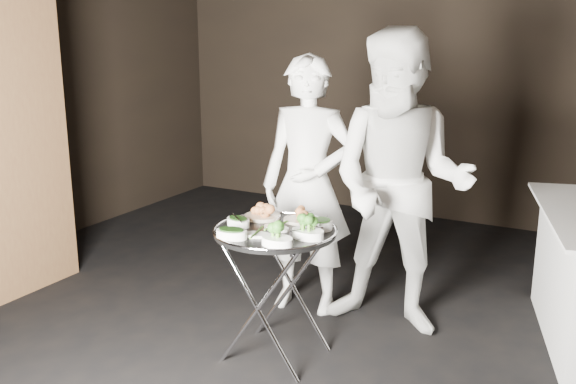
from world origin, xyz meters
The scene contains 15 objects.
wall_back centered at (0.00, 3.52, 1.50)m, with size 6.00×0.05×3.00m, color black.
tray_stand centered at (-0.18, 0.28, 0.42)m, with size 0.51×0.43×0.75m.
serving_tray centered at (-0.18, 0.28, 0.76)m, with size 0.69×0.69×0.04m.
potato_plate_a centered at (-0.35, 0.44, 0.80)m, with size 0.22×0.22×0.08m.
potato_plate_b centered at (-0.13, 0.49, 0.80)m, with size 0.19×0.19×0.07m.
greens_bowl centered at (0.04, 0.41, 0.81)m, with size 0.13×0.13×0.08m.
asparagus_plate_a centered at (-0.17, 0.29, 0.78)m, with size 0.17×0.12×0.03m.
asparagus_plate_b centered at (-0.21, 0.13, 0.78)m, with size 0.17×0.12×0.03m.
spinach_bowl_a centered at (-0.40, 0.25, 0.80)m, with size 0.18×0.14×0.06m.
spinach_bowl_b centered at (-0.31, 0.04, 0.80)m, with size 0.19×0.13×0.07m.
broccoli_bowl_a centered at (0.05, 0.24, 0.80)m, with size 0.19×0.15×0.08m.
broccoli_bowl_b centered at (-0.04, 0.05, 0.80)m, with size 0.19×0.14×0.07m.
serving_utensils centered at (-0.16, 0.35, 0.82)m, with size 0.58×0.42×0.01m.
waiter_left centered at (-0.33, 0.98, 0.85)m, with size 0.62×0.41×1.70m, color silver.
waiter_right centered at (0.30, 0.97, 0.93)m, with size 0.91×0.71×1.86m, color silver.
Camera 1 is at (1.49, -2.66, 1.85)m, focal length 40.00 mm.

